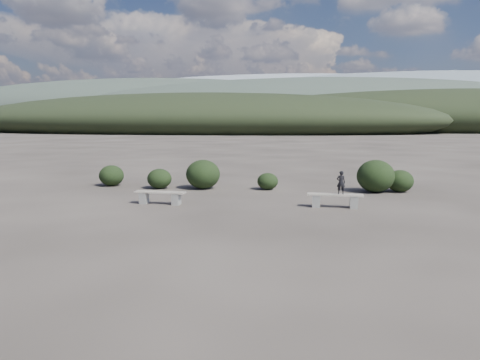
# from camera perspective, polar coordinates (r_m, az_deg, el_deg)

# --- Properties ---
(ground) EXTENTS (1200.00, 1200.00, 0.00)m
(ground) POSITION_cam_1_polar(r_m,az_deg,el_deg) (12.57, -3.61, -7.04)
(ground) COLOR #2F2925
(ground) RESTS_ON ground
(bench_left) EXTENTS (1.91, 0.47, 0.47)m
(bench_left) POSITION_cam_1_polar(r_m,az_deg,el_deg) (17.54, -9.72, -1.99)
(bench_left) COLOR slate
(bench_left) RESTS_ON ground
(bench_right) EXTENTS (1.97, 0.45, 0.49)m
(bench_right) POSITION_cam_1_polar(r_m,az_deg,el_deg) (16.96, 11.50, -2.32)
(bench_right) COLOR slate
(bench_right) RESTS_ON ground
(seated_person) EXTENTS (0.31, 0.22, 0.83)m
(seated_person) POSITION_cam_1_polar(r_m,az_deg,el_deg) (16.87, 12.20, -0.30)
(seated_person) COLOR black
(seated_person) RESTS_ON bench_right
(shrub_a) EXTENTS (1.10, 1.10, 0.90)m
(shrub_a) POSITION_cam_1_polar(r_m,az_deg,el_deg) (21.41, -9.80, 0.16)
(shrub_a) COLOR black
(shrub_a) RESTS_ON ground
(shrub_b) EXTENTS (1.53, 1.53, 1.31)m
(shrub_b) POSITION_cam_1_polar(r_m,az_deg,el_deg) (21.08, -4.53, 0.70)
(shrub_b) COLOR black
(shrub_b) RESTS_ON ground
(shrub_c) EXTENTS (0.93, 0.93, 0.75)m
(shrub_c) POSITION_cam_1_polar(r_m,az_deg,el_deg) (20.82, 3.39, -0.16)
(shrub_c) COLOR black
(shrub_c) RESTS_ON ground
(shrub_d) EXTENTS (1.60, 1.60, 1.40)m
(shrub_d) POSITION_cam_1_polar(r_m,az_deg,el_deg) (20.84, 16.20, 0.46)
(shrub_d) COLOR black
(shrub_d) RESTS_ON ground
(shrub_e) EXTENTS (1.15, 1.15, 0.95)m
(shrub_e) POSITION_cam_1_polar(r_m,az_deg,el_deg) (21.25, 18.92, -0.12)
(shrub_e) COLOR black
(shrub_e) RESTS_ON ground
(shrub_f) EXTENTS (1.15, 1.15, 0.97)m
(shrub_f) POSITION_cam_1_polar(r_m,az_deg,el_deg) (22.76, -15.40, 0.53)
(shrub_f) COLOR black
(shrub_f) RESTS_ON ground
(mountain_ridges) EXTENTS (500.00, 400.00, 56.00)m
(mountain_ridges) POSITION_cam_1_polar(r_m,az_deg,el_deg) (351.14, 7.97, 8.74)
(mountain_ridges) COLOR black
(mountain_ridges) RESTS_ON ground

